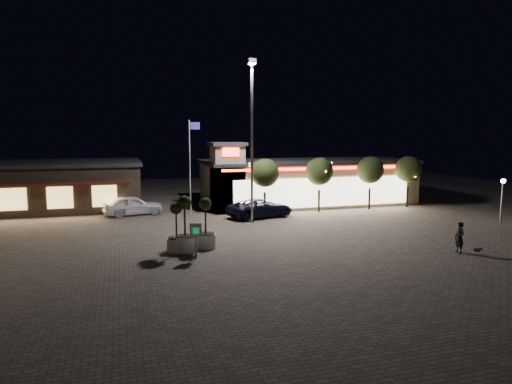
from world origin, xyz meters
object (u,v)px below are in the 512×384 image
object	(u,v)px
white_sedan	(133,205)
planter_left	(177,236)
pedestrian	(460,237)
pickup_truck	(260,208)
valet_sign	(196,234)
planter_mid	(185,234)

from	to	relation	value
white_sedan	planter_left	bearing A→B (deg)	179.13
pedestrian	planter_left	size ratio (longest dim) A/B	0.63
pickup_truck	planter_left	distance (m)	12.07
white_sedan	pickup_truck	bearing A→B (deg)	-121.76
pedestrian	valet_sign	world-z (taller)	valet_sign
pickup_truck	pedestrian	xyz separation A→B (m)	(7.65, -14.11, 0.13)
pickup_truck	planter_mid	world-z (taller)	planter_mid
valet_sign	white_sedan	bearing A→B (deg)	101.07
pickup_truck	white_sedan	world-z (taller)	white_sedan
pickup_truck	valet_sign	world-z (taller)	valet_sign
valet_sign	pedestrian	bearing A→B (deg)	-12.19
pedestrian	valet_sign	xyz separation A→B (m)	(-14.75, 3.19, 0.48)
planter_left	planter_mid	distance (m)	0.51
planter_left	valet_sign	world-z (taller)	planter_left
pickup_truck	pedestrian	size ratio (longest dim) A/B	3.09
planter_left	white_sedan	bearing A→B (deg)	99.06
planter_mid	white_sedan	bearing A→B (deg)	100.94
pickup_truck	valet_sign	xyz separation A→B (m)	(-7.11, -10.92, 0.61)
white_sedan	valet_sign	distance (m)	15.23
pedestrian	planter_mid	xyz separation A→B (m)	(-15.11, 4.86, 0.11)
white_sedan	pedestrian	size ratio (longest dim) A/B	2.70
pickup_truck	planter_mid	distance (m)	11.89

